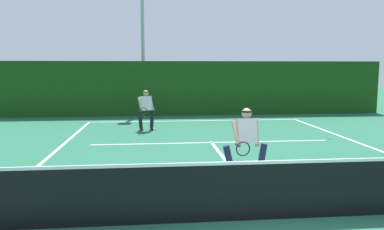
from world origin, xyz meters
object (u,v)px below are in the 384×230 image
object	(u,v)px
player_near	(246,141)
player_far	(146,109)
light_pole	(142,15)
tennis_ball	(330,138)

from	to	relation	value
player_near	player_far	world-z (taller)	player_near
player_far	player_near	bearing A→B (deg)	90.79
light_pole	player_near	bearing A→B (deg)	-78.93
tennis_ball	player_near	bearing A→B (deg)	-132.55
player_far	tennis_ball	distance (m)	6.71
player_near	light_pole	bearing A→B (deg)	-84.90
player_near	tennis_ball	world-z (taller)	player_near
player_near	tennis_ball	bearing A→B (deg)	-138.52
light_pole	player_far	bearing A→B (deg)	-87.72
player_near	player_far	size ratio (longest dim) A/B	1.01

